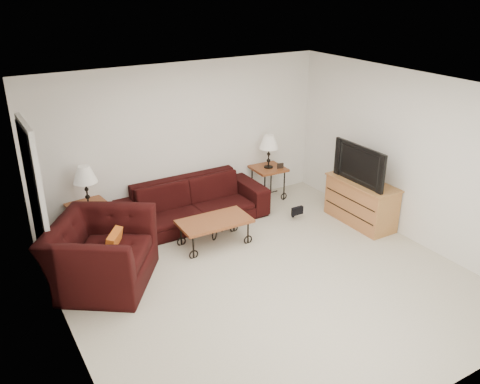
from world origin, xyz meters
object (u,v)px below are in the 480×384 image
(sofa, at_px, (194,202))
(backpack, at_px, (293,206))
(lamp_right, at_px, (269,151))
(coffee_table, at_px, (215,232))
(tv_stand, at_px, (361,202))
(armchair, at_px, (101,253))
(television, at_px, (364,164))
(lamp_left, at_px, (86,186))
(side_table_right, at_px, (268,183))
(side_table_left, at_px, (91,224))

(sofa, xyz_separation_m, backpack, (1.48, -0.70, -0.14))
(lamp_right, distance_m, coffee_table, 2.03)
(tv_stand, relative_size, backpack, 2.88)
(coffee_table, xyz_separation_m, tv_stand, (2.37, -0.56, 0.16))
(tv_stand, bearing_deg, backpack, 140.61)
(armchair, bearing_deg, television, -60.29)
(lamp_right, relative_size, backpack, 1.44)
(lamp_left, bearing_deg, side_table_right, 0.00)
(side_table_left, distance_m, armchair, 1.19)
(lamp_left, xyz_separation_m, lamp_right, (3.17, 0.00, -0.02))
(side_table_right, bearing_deg, lamp_left, -180.00)
(lamp_left, bearing_deg, tv_stand, -21.68)
(armchair, relative_size, backpack, 3.24)
(lamp_left, bearing_deg, television, -21.79)
(armchair, relative_size, tv_stand, 1.12)
(lamp_right, relative_size, coffee_table, 0.56)
(backpack, bearing_deg, coffee_table, -159.47)
(side_table_left, xyz_separation_m, backpack, (3.09, -0.88, -0.10))
(side_table_right, relative_size, television, 0.56)
(side_table_right, xyz_separation_m, television, (0.74, -1.56, 0.72))
(side_table_right, relative_size, backpack, 1.44)
(coffee_table, bearing_deg, sofa, 85.95)
(television, bearing_deg, lamp_right, -154.79)
(side_table_right, bearing_deg, backpack, -95.17)
(lamp_left, relative_size, lamp_right, 1.02)
(side_table_right, bearing_deg, armchair, -160.75)
(lamp_left, xyz_separation_m, armchair, (-0.18, -1.17, -0.48))
(side_table_right, height_order, tv_stand, tv_stand)
(side_table_left, distance_m, lamp_left, 0.61)
(side_table_left, distance_m, lamp_right, 3.23)
(lamp_left, distance_m, television, 4.21)
(armchair, bearing_deg, backpack, -49.69)
(sofa, bearing_deg, armchair, -151.04)
(television, bearing_deg, side_table_left, -111.79)
(side_table_right, distance_m, tv_stand, 1.74)
(tv_stand, bearing_deg, armchair, 174.55)
(lamp_left, xyz_separation_m, coffee_table, (1.55, -1.00, -0.71))
(coffee_table, relative_size, backpack, 2.58)
(side_table_left, height_order, side_table_right, side_table_left)
(lamp_left, height_order, television, television)
(lamp_right, distance_m, armchair, 3.58)
(sofa, bearing_deg, lamp_right, 6.58)
(lamp_right, bearing_deg, coffee_table, -148.21)
(side_table_left, bearing_deg, television, -21.79)
(lamp_left, bearing_deg, sofa, -6.38)
(side_table_right, xyz_separation_m, tv_stand, (0.76, -1.56, 0.06))
(lamp_left, xyz_separation_m, television, (3.91, -1.56, 0.11))
(armchair, height_order, tv_stand, armchair)
(sofa, distance_m, side_table_left, 1.62)
(side_table_left, xyz_separation_m, armchair, (-0.18, -1.17, 0.13))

